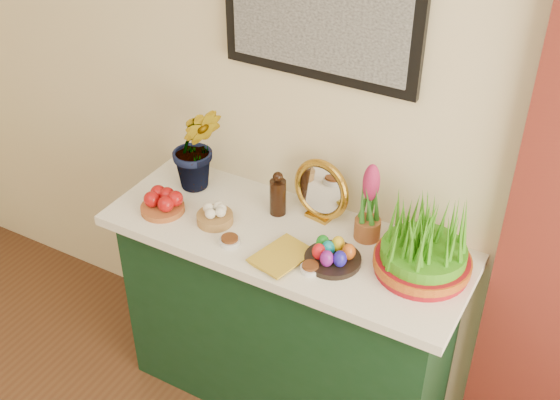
% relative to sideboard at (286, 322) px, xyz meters
% --- Properties ---
extents(sideboard, '(1.30, 0.45, 0.85)m').
position_rel_sideboard_xyz_m(sideboard, '(0.00, 0.00, 0.00)').
color(sideboard, '#12311C').
rests_on(sideboard, ground).
extents(tablecloth, '(1.40, 0.55, 0.04)m').
position_rel_sideboard_xyz_m(tablecloth, '(0.00, 0.00, 0.45)').
color(tablecloth, white).
rests_on(tablecloth, sideboard).
extents(hyacinth_green, '(0.32, 0.31, 0.49)m').
position_rel_sideboard_xyz_m(hyacinth_green, '(-0.46, 0.10, 0.71)').
color(hyacinth_green, '#317E25').
rests_on(hyacinth_green, tablecloth).
extents(apple_bowl, '(0.22, 0.22, 0.09)m').
position_rel_sideboard_xyz_m(apple_bowl, '(-0.49, -0.11, 0.50)').
color(apple_bowl, '#A25226').
rests_on(apple_bowl, tablecloth).
extents(garlic_basket, '(0.17, 0.17, 0.08)m').
position_rel_sideboard_xyz_m(garlic_basket, '(-0.27, -0.08, 0.50)').
color(garlic_basket, '#A77E43').
rests_on(garlic_basket, tablecloth).
extents(vinegar_cruet, '(0.06, 0.06, 0.19)m').
position_rel_sideboard_xyz_m(vinegar_cruet, '(-0.09, 0.10, 0.55)').
color(vinegar_cruet, black).
rests_on(vinegar_cruet, tablecloth).
extents(mirror, '(0.25, 0.09, 0.25)m').
position_rel_sideboard_xyz_m(mirror, '(0.06, 0.16, 0.58)').
color(mirror, '#B8882A').
rests_on(mirror, tablecloth).
extents(book, '(0.19, 0.23, 0.03)m').
position_rel_sideboard_xyz_m(book, '(-0.02, -0.12, 0.48)').
color(book, gold).
rests_on(book, tablecloth).
extents(spice_dish_left, '(0.08, 0.08, 0.03)m').
position_rel_sideboard_xyz_m(spice_dish_left, '(-0.15, -0.16, 0.48)').
color(spice_dish_left, silver).
rests_on(spice_dish_left, tablecloth).
extents(spice_dish_right, '(0.07, 0.07, 0.03)m').
position_rel_sideboard_xyz_m(spice_dish_right, '(0.18, -0.15, 0.48)').
color(spice_dish_right, silver).
rests_on(spice_dish_right, tablecloth).
extents(egg_plate, '(0.22, 0.22, 0.08)m').
position_rel_sideboard_xyz_m(egg_plate, '(0.22, -0.07, 0.50)').
color(egg_plate, black).
rests_on(egg_plate, tablecloth).
extents(hyacinth_pink, '(0.10, 0.10, 0.32)m').
position_rel_sideboard_xyz_m(hyacinth_pink, '(0.27, 0.12, 0.61)').
color(hyacinth_pink, '#9C562C').
rests_on(hyacinth_pink, tablecloth).
extents(wheatgrass_sabzeh, '(0.34, 0.34, 0.28)m').
position_rel_sideboard_xyz_m(wheatgrass_sabzeh, '(0.51, 0.04, 0.59)').
color(wheatgrass_sabzeh, maroon).
rests_on(wheatgrass_sabzeh, tablecloth).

